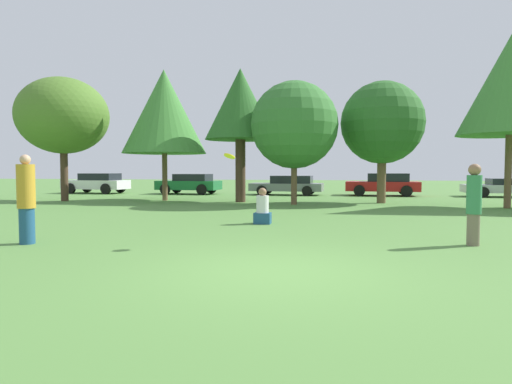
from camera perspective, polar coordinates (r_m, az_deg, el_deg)
ground_plane at (r=6.82m, az=2.35°, el=-10.31°), size 120.00×120.00×0.00m
person_thrower at (r=10.32m, az=-27.90°, el=-0.82°), size 0.36×0.36×1.88m
person_catcher at (r=9.98m, az=26.66°, el=-1.32°), size 0.29×0.29×1.68m
frisbee at (r=8.97m, az=-3.50°, el=4.71°), size 0.26×0.23×0.16m
bystander_sitting at (r=12.57m, az=0.86°, el=-2.27°), size 0.48×0.40×1.04m
tree_0 at (r=23.89m, az=-23.98°, el=9.09°), size 4.42×4.42×6.12m
tree_1 at (r=22.74m, az=-11.96°, el=10.26°), size 4.21×4.21×6.60m
tree_2 at (r=21.27m, az=-2.07°, el=11.31°), size 3.41×3.41×6.42m
tree_3 at (r=19.65m, az=5.04°, el=8.72°), size 3.89×3.89×5.50m
tree_4 at (r=21.32m, az=16.23°, el=8.67°), size 3.83×3.83×5.67m
tree_5 at (r=20.65m, az=30.41°, el=12.05°), size 4.04×4.04×7.00m
parked_car_white at (r=30.78m, az=-20.13°, el=1.15°), size 4.29×2.12×1.33m
parked_car_green at (r=28.31m, az=-8.68°, el=1.13°), size 4.07×2.12×1.29m
parked_car_grey at (r=27.07m, az=4.23°, el=0.94°), size 4.57×2.12×1.19m
parked_car_red at (r=27.37m, az=16.39°, el=1.01°), size 4.38×2.28×1.35m
parked_car_silver at (r=28.81m, az=30.12°, el=0.58°), size 4.66×2.27×1.06m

